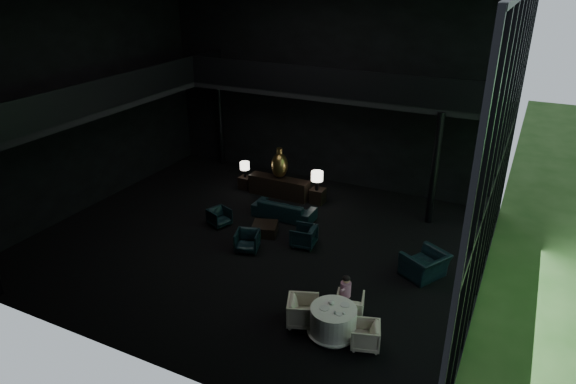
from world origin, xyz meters
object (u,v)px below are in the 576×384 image
at_px(side_table_left, 245,183).
at_px(coffee_table, 265,229).
at_px(child, 346,286).
at_px(side_table_right, 318,196).
at_px(table_lamp_right, 317,177).
at_px(dining_chair_east, 365,335).
at_px(dining_table, 333,323).
at_px(sofa, 284,205).
at_px(lounge_armchair_east, 304,235).
at_px(window_armchair, 425,259).
at_px(dining_chair_west, 303,310).
at_px(console, 279,187).
at_px(dining_chair_north, 350,305).
at_px(lounge_armchair_south, 247,240).
at_px(lounge_armchair_west, 219,217).
at_px(table_lamp_left, 245,166).
at_px(bronze_urn, 280,165).

bearing_deg(side_table_left, coffee_table, -49.85).
xyz_separation_m(coffee_table, child, (3.92, -2.76, 0.57)).
height_order(side_table_right, table_lamp_right, table_lamp_right).
bearing_deg(dining_chair_east, dining_table, -113.46).
bearing_deg(sofa, lounge_armchair_east, 133.04).
distance_m(lounge_armchair_east, child, 3.57).
xyz_separation_m(window_armchair, dining_chair_west, (-2.28, -3.52, -0.17)).
height_order(window_armchair, dining_table, window_armchair).
xyz_separation_m(console, dining_chair_east, (5.82, -6.85, -0.08)).
bearing_deg(dining_chair_north, side_table_right, -73.65).
height_order(table_lamp_right, lounge_armchair_east, table_lamp_right).
distance_m(dining_table, dining_chair_north, 0.84).
bearing_deg(sofa, lounge_armchair_south, 88.94).
height_order(console, lounge_armchair_south, console).
distance_m(lounge_armchair_west, lounge_armchair_south, 2.06).
xyz_separation_m(table_lamp_right, dining_table, (3.37, -6.78, -0.78)).
distance_m(console, window_armchair, 7.17).
bearing_deg(dining_chair_east, lounge_armchair_west, -137.06).
relative_size(table_lamp_left, coffee_table, 0.77).
distance_m(side_table_right, dining_chair_west, 7.29).
height_order(side_table_left, sofa, sofa).
bearing_deg(dining_chair_east, side_table_right, -166.27).
distance_m(side_table_left, dining_chair_east, 10.16).
relative_size(console, dining_chair_east, 3.94).
bearing_deg(console, lounge_armchair_south, -76.48).
xyz_separation_m(side_table_left, dining_chair_east, (7.42, -6.93, 0.06)).
relative_size(console, lounge_armchair_south, 3.46).
bearing_deg(lounge_armchair_east, console, -147.98).
bearing_deg(coffee_table, table_lamp_right, 78.19).
height_order(dining_table, dining_chair_east, dining_table).
bearing_deg(lounge_armchair_south, table_lamp_right, 64.84).
bearing_deg(side_table_right, dining_chair_west, -69.66).
bearing_deg(window_armchair, sofa, -77.36).
distance_m(table_lamp_left, side_table_right, 3.27).
xyz_separation_m(side_table_left, dining_table, (6.57, -6.84, 0.08)).
height_order(table_lamp_right, dining_chair_west, table_lamp_right).
distance_m(lounge_armchair_west, dining_chair_west, 6.07).
bearing_deg(sofa, bronze_urn, -59.07).
distance_m(lounge_armchair_west, dining_chair_north, 6.49).
bearing_deg(bronze_urn, dining_table, -53.94).
xyz_separation_m(lounge_armchair_east, dining_table, (2.47, -3.64, -0.05)).
distance_m(lounge_armchair_west, child, 6.24).
height_order(sofa, lounge_armchair_east, sofa).
bearing_deg(dining_chair_east, sofa, -155.10).
distance_m(coffee_table, dining_chair_east, 6.21).
bearing_deg(table_lamp_right, bronze_urn, 178.49).
distance_m(console, dining_chair_west, 7.88).
bearing_deg(dining_chair_north, table_lamp_left, -55.65).
height_order(side_table_right, window_armchair, window_armchair).
xyz_separation_m(dining_chair_east, dining_chair_west, (-1.69, 0.13, 0.10)).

